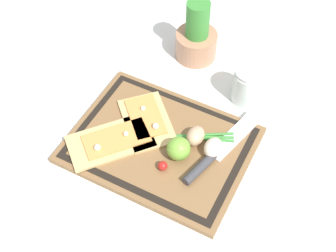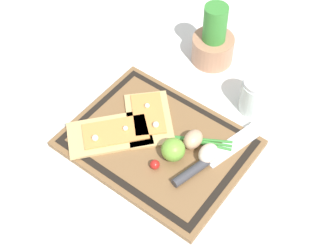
{
  "view_description": "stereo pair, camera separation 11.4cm",
  "coord_description": "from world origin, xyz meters",
  "px_view_note": "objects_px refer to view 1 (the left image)",
  "views": [
    {
      "loc": [
        0.32,
        -0.58,
        0.94
      ],
      "look_at": [
        0.0,
        0.04,
        0.04
      ],
      "focal_mm": 50.0,
      "sensor_mm": 36.0,
      "label": 1
    },
    {
      "loc": [
        0.42,
        -0.52,
        0.94
      ],
      "look_at": [
        0.0,
        0.04,
        0.04
      ],
      "focal_mm": 50.0,
      "sensor_mm": 36.0,
      "label": 2
    }
  ],
  "objects_px": {
    "pizza_slice_far": "(147,120)",
    "egg_brown": "(196,136)",
    "pizza_slice_near": "(112,141)",
    "egg_pink": "(213,148)",
    "sauce_jar": "(247,87)",
    "knife": "(211,158)",
    "lime": "(179,149)",
    "cherry_tomato_red": "(163,166)",
    "herb_pot": "(197,38)"
  },
  "relations": [
    {
      "from": "knife",
      "to": "egg_pink",
      "type": "xyz_separation_m",
      "value": [
        -0.01,
        0.02,
        0.01
      ]
    },
    {
      "from": "egg_pink",
      "to": "herb_pot",
      "type": "bearing_deg",
      "value": 121.78
    },
    {
      "from": "lime",
      "to": "sauce_jar",
      "type": "relative_size",
      "value": 0.56
    },
    {
      "from": "knife",
      "to": "egg_pink",
      "type": "bearing_deg",
      "value": 104.34
    },
    {
      "from": "egg_brown",
      "to": "herb_pot",
      "type": "xyz_separation_m",
      "value": [
        -0.14,
        0.29,
        0.02
      ]
    },
    {
      "from": "knife",
      "to": "cherry_tomato_red",
      "type": "bearing_deg",
      "value": -140.09
    },
    {
      "from": "pizza_slice_far",
      "to": "egg_pink",
      "type": "distance_m",
      "value": 0.19
    },
    {
      "from": "pizza_slice_far",
      "to": "egg_brown",
      "type": "distance_m",
      "value": 0.13
    },
    {
      "from": "egg_brown",
      "to": "lime",
      "type": "xyz_separation_m",
      "value": [
        -0.02,
        -0.06,
        0.01
      ]
    },
    {
      "from": "knife",
      "to": "lime",
      "type": "distance_m",
      "value": 0.08
    },
    {
      "from": "knife",
      "to": "sauce_jar",
      "type": "distance_m",
      "value": 0.23
    },
    {
      "from": "herb_pot",
      "to": "sauce_jar",
      "type": "relative_size",
      "value": 1.79
    },
    {
      "from": "cherry_tomato_red",
      "to": "egg_brown",
      "type": "bearing_deg",
      "value": 72.76
    },
    {
      "from": "pizza_slice_near",
      "to": "egg_brown",
      "type": "bearing_deg",
      "value": 28.45
    },
    {
      "from": "egg_pink",
      "to": "cherry_tomato_red",
      "type": "xyz_separation_m",
      "value": [
        -0.08,
        -0.09,
        -0.01
      ]
    },
    {
      "from": "egg_brown",
      "to": "cherry_tomato_red",
      "type": "xyz_separation_m",
      "value": [
        -0.03,
        -0.11,
        -0.01
      ]
    },
    {
      "from": "sauce_jar",
      "to": "lime",
      "type": "bearing_deg",
      "value": -104.89
    },
    {
      "from": "lime",
      "to": "herb_pot",
      "type": "relative_size",
      "value": 0.31
    },
    {
      "from": "cherry_tomato_red",
      "to": "herb_pot",
      "type": "height_order",
      "value": "herb_pot"
    },
    {
      "from": "pizza_slice_near",
      "to": "herb_pot",
      "type": "height_order",
      "value": "herb_pot"
    },
    {
      "from": "pizza_slice_near",
      "to": "lime",
      "type": "height_order",
      "value": "lime"
    },
    {
      "from": "pizza_slice_far",
      "to": "knife",
      "type": "relative_size",
      "value": 0.72
    },
    {
      "from": "pizza_slice_near",
      "to": "egg_brown",
      "type": "distance_m",
      "value": 0.2
    },
    {
      "from": "pizza_slice_near",
      "to": "egg_pink",
      "type": "xyz_separation_m",
      "value": [
        0.23,
        0.08,
        0.02
      ]
    },
    {
      "from": "pizza_slice_near",
      "to": "knife",
      "type": "bearing_deg",
      "value": 15.44
    },
    {
      "from": "cherry_tomato_red",
      "to": "pizza_slice_far",
      "type": "bearing_deg",
      "value": 133.84
    },
    {
      "from": "egg_brown",
      "to": "cherry_tomato_red",
      "type": "height_order",
      "value": "egg_brown"
    },
    {
      "from": "lime",
      "to": "egg_pink",
      "type": "bearing_deg",
      "value": 33.48
    },
    {
      "from": "cherry_tomato_red",
      "to": "knife",
      "type": "bearing_deg",
      "value": 39.91
    },
    {
      "from": "egg_brown",
      "to": "egg_pink",
      "type": "height_order",
      "value": "same"
    },
    {
      "from": "cherry_tomato_red",
      "to": "egg_pink",
      "type": "bearing_deg",
      "value": 48.34
    },
    {
      "from": "pizza_slice_far",
      "to": "lime",
      "type": "height_order",
      "value": "lime"
    },
    {
      "from": "pizza_slice_near",
      "to": "pizza_slice_far",
      "type": "distance_m",
      "value": 0.1
    },
    {
      "from": "egg_pink",
      "to": "sauce_jar",
      "type": "xyz_separation_m",
      "value": [
        0.0,
        0.21,
        0.0
      ]
    },
    {
      "from": "egg_brown",
      "to": "egg_pink",
      "type": "distance_m",
      "value": 0.05
    },
    {
      "from": "knife",
      "to": "egg_brown",
      "type": "relative_size",
      "value": 5.0
    },
    {
      "from": "pizza_slice_far",
      "to": "sauce_jar",
      "type": "relative_size",
      "value": 1.97
    },
    {
      "from": "pizza_slice_far",
      "to": "herb_pot",
      "type": "relative_size",
      "value": 1.1
    },
    {
      "from": "cherry_tomato_red",
      "to": "sauce_jar",
      "type": "height_order",
      "value": "sauce_jar"
    },
    {
      "from": "egg_brown",
      "to": "cherry_tomato_red",
      "type": "bearing_deg",
      "value": -107.24
    },
    {
      "from": "pizza_slice_far",
      "to": "lime",
      "type": "xyz_separation_m",
      "value": [
        0.12,
        -0.06,
        0.02
      ]
    },
    {
      "from": "herb_pot",
      "to": "sauce_jar",
      "type": "xyz_separation_m",
      "value": [
        0.19,
        -0.09,
        -0.02
      ]
    },
    {
      "from": "herb_pot",
      "to": "knife",
      "type": "bearing_deg",
      "value": -59.17
    },
    {
      "from": "pizza_slice_far",
      "to": "sauce_jar",
      "type": "height_order",
      "value": "sauce_jar"
    },
    {
      "from": "pizza_slice_far",
      "to": "knife",
      "type": "xyz_separation_m",
      "value": [
        0.19,
        -0.03,
        0.0
      ]
    },
    {
      "from": "pizza_slice_near",
      "to": "sauce_jar",
      "type": "height_order",
      "value": "sauce_jar"
    },
    {
      "from": "egg_pink",
      "to": "lime",
      "type": "xyz_separation_m",
      "value": [
        -0.07,
        -0.05,
        0.01
      ]
    },
    {
      "from": "knife",
      "to": "cherry_tomato_red",
      "type": "height_order",
      "value": "same"
    },
    {
      "from": "knife",
      "to": "cherry_tomato_red",
      "type": "xyz_separation_m",
      "value": [
        -0.09,
        -0.07,
        0.0
      ]
    },
    {
      "from": "lime",
      "to": "cherry_tomato_red",
      "type": "distance_m",
      "value": 0.05
    }
  ]
}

